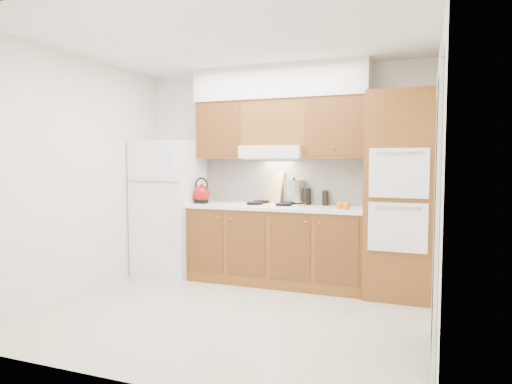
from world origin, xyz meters
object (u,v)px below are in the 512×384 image
oven_cabinet (400,195)px  stock_pot (294,191)px  kettle (202,194)px  fridge (170,208)px

oven_cabinet → stock_pot: bearing=170.0°
kettle → stock_pot: 1.15m
kettle → fridge: bearing=-175.8°
fridge → stock_pot: (1.60, 0.25, 0.24)m
fridge → kettle: size_ratio=8.07×
kettle → stock_pot: stock_pot is taller
oven_cabinet → kettle: 2.37m
oven_cabinet → kettle: bearing=-178.8°
fridge → kettle: (0.47, -0.01, 0.20)m
stock_pot → fridge: bearing=-171.0°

